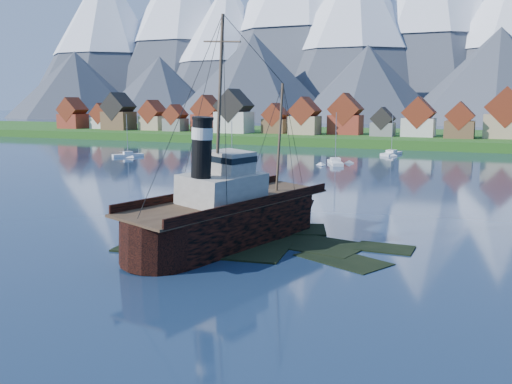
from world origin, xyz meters
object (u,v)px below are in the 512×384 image
at_px(sailboat_b, 128,156).
at_px(tugboat_wreck, 236,212).
at_px(sailboat_a, 232,175).
at_px(sailboat_c, 335,163).
at_px(sailboat_e, 391,154).

bearing_deg(sailboat_b, tugboat_wreck, -7.42).
bearing_deg(sailboat_a, tugboat_wreck, -74.46).
relative_size(sailboat_a, sailboat_c, 0.90).
height_order(tugboat_wreck, sailboat_e, tugboat_wreck).
xyz_separation_m(tugboat_wreck, sailboat_c, (-10.65, 79.47, -2.90)).
height_order(sailboat_b, sailboat_c, sailboat_c).
height_order(tugboat_wreck, sailboat_a, tugboat_wreck).
relative_size(sailboat_b, sailboat_e, 1.01).
bearing_deg(sailboat_c, sailboat_e, 50.70).
distance_m(sailboat_a, sailboat_b, 51.54).
distance_m(sailboat_b, sailboat_e, 75.45).
bearing_deg(sailboat_a, sailboat_c, 54.07).
bearing_deg(sailboat_e, tugboat_wreck, -77.38).
xyz_separation_m(tugboat_wreck, sailboat_b, (-69.45, 75.15, -2.91)).
relative_size(tugboat_wreck, sailboat_a, 2.70).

